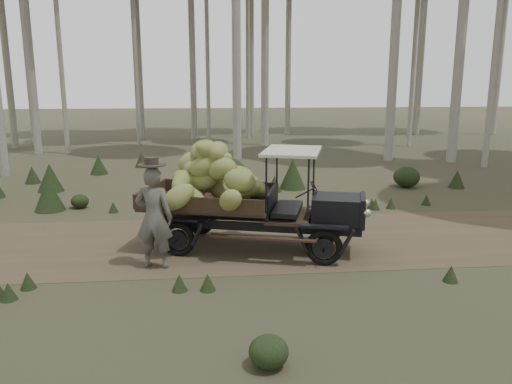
% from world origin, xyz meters
% --- Properties ---
extents(ground, '(120.00, 120.00, 0.00)m').
position_xyz_m(ground, '(0.00, 0.00, 0.00)').
color(ground, '#473D2B').
rests_on(ground, ground).
extents(dirt_track, '(70.00, 4.00, 0.01)m').
position_xyz_m(dirt_track, '(0.00, 0.00, 0.00)').
color(dirt_track, brown).
rests_on(dirt_track, ground).
extents(banana_truck, '(4.82, 2.78, 2.35)m').
position_xyz_m(banana_truck, '(-1.87, -0.36, 1.36)').
color(banana_truck, black).
rests_on(banana_truck, ground).
extents(farmer, '(0.79, 0.62, 2.10)m').
position_xyz_m(farmer, '(-3.34, -1.37, 0.99)').
color(farmer, '#54534D').
rests_on(farmer, ground).
extents(undergrowth, '(23.47, 22.79, 1.37)m').
position_xyz_m(undergrowth, '(-0.14, -0.31, 0.53)').
color(undergrowth, '#233319').
rests_on(undergrowth, ground).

